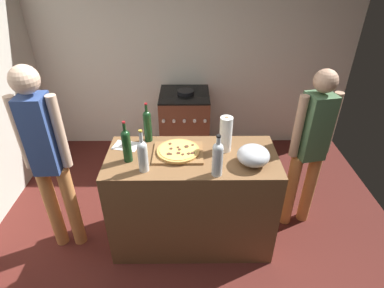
{
  "coord_description": "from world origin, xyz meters",
  "views": [
    {
      "loc": [
        0.09,
        -1.36,
        2.34
      ],
      "look_at": [
        0.1,
        0.81,
        0.98
      ],
      "focal_mm": 29.16,
      "sensor_mm": 36.0,
      "label": 1
    }
  ],
  "objects": [
    {
      "name": "ground_plane",
      "position": [
        0.0,
        1.23,
        -0.01
      ],
      "size": [
        4.25,
        3.07,
        0.02
      ],
      "primitive_type": "cube",
      "color": "#511E19"
    },
    {
      "name": "kitchen_wall_rear",
      "position": [
        0.0,
        2.52,
        1.3
      ],
      "size": [
        4.25,
        0.1,
        2.6
      ],
      "primitive_type": "cube",
      "color": "silver",
      "rests_on": "ground_plane"
    },
    {
      "name": "counter",
      "position": [
        0.1,
        0.71,
        0.46
      ],
      "size": [
        1.39,
        0.62,
        0.93
      ],
      "primitive_type": "cube",
      "color": "brown",
      "rests_on": "ground_plane"
    },
    {
      "name": "cutting_board",
      "position": [
        -0.01,
        0.74,
        0.94
      ],
      "size": [
        0.4,
        0.32,
        0.02
      ],
      "primitive_type": "cube",
      "color": "olive",
      "rests_on": "counter"
    },
    {
      "name": "pizza",
      "position": [
        -0.01,
        0.74,
        0.96
      ],
      "size": [
        0.35,
        0.35,
        0.03
      ],
      "color": "tan",
      "rests_on": "cutting_board"
    },
    {
      "name": "mixing_bowl",
      "position": [
        0.57,
        0.6,
        1.01
      ],
      "size": [
        0.25,
        0.25,
        0.15
      ],
      "color": "#B2B2B7",
      "rests_on": "counter"
    },
    {
      "name": "paper_towel_roll",
      "position": [
        0.37,
        0.8,
        1.08
      ],
      "size": [
        0.1,
        0.1,
        0.3
      ],
      "color": "white",
      "rests_on": "counter"
    },
    {
      "name": "wine_bottle_green",
      "position": [
        -0.4,
        0.65,
        1.08
      ],
      "size": [
        0.07,
        0.07,
        0.34
      ],
      "color": "#143819",
      "rests_on": "counter"
    },
    {
      "name": "wine_bottle_clear",
      "position": [
        -0.27,
        0.96,
        1.08
      ],
      "size": [
        0.07,
        0.07,
        0.35
      ],
      "color": "#143819",
      "rests_on": "counter"
    },
    {
      "name": "wine_bottle_amber",
      "position": [
        -0.26,
        0.53,
        1.07
      ],
      "size": [
        0.07,
        0.07,
        0.34
      ],
      "color": "silver",
      "rests_on": "counter"
    },
    {
      "name": "wine_bottle_dark",
      "position": [
        0.28,
        0.47,
        1.08
      ],
      "size": [
        0.08,
        0.08,
        0.33
      ],
      "color": "silver",
      "rests_on": "counter"
    },
    {
      "name": "recipe_sheet",
      "position": [
        -0.45,
        0.86,
        0.93
      ],
      "size": [
        0.24,
        0.19,
        0.0
      ],
      "primitive_type": "cube",
      "rotation": [
        0.0,
        0.0,
        -0.22
      ],
      "color": "white",
      "rests_on": "counter"
    },
    {
      "name": "stove",
      "position": [
        0.02,
        2.12,
        0.44
      ],
      "size": [
        0.6,
        0.62,
        0.91
      ],
      "color": "brown",
      "rests_on": "ground_plane"
    },
    {
      "name": "person_in_stripes",
      "position": [
        -1.03,
        0.66,
        0.97
      ],
      "size": [
        0.36,
        0.21,
        1.69
      ],
      "color": "#D88C4C",
      "rests_on": "ground_plane"
    },
    {
      "name": "person_in_red",
      "position": [
        1.13,
        0.92,
        0.9
      ],
      "size": [
        0.37,
        0.24,
        1.57
      ],
      "color": "#D88C4C",
      "rests_on": "ground_plane"
    }
  ]
}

